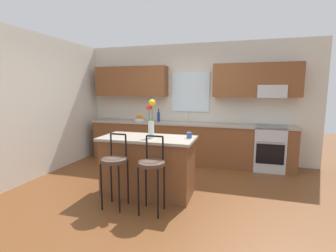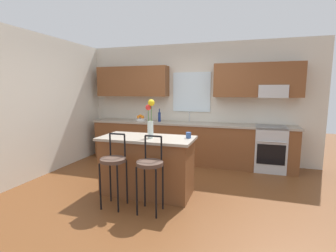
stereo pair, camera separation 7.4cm
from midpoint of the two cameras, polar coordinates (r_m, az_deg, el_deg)
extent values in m
plane|color=brown|center=(4.25, -1.07, -14.60)|extent=(14.00, 14.00, 0.00)
cube|color=beige|center=(5.51, -26.46, 4.28)|extent=(0.12, 4.60, 2.70)
cube|color=beige|center=(5.92, 4.94, 5.34)|extent=(5.60, 0.12, 2.70)
cube|color=brown|center=(6.14, -8.75, 10.05)|extent=(1.76, 0.34, 0.70)
cube|color=brown|center=(5.57, 19.19, 9.88)|extent=(1.76, 0.34, 0.70)
cube|color=silver|center=(5.84, 4.83, 7.75)|extent=(0.88, 0.03, 0.90)
cube|color=#B7BABC|center=(5.56, 22.26, 7.35)|extent=(0.56, 0.36, 0.26)
cube|color=brown|center=(5.69, 4.09, -4.03)|extent=(4.50, 0.60, 0.88)
cube|color=#9E9384|center=(5.61, 4.14, 0.56)|extent=(4.56, 0.64, 0.04)
cube|color=#B7BABC|center=(5.62, 4.01, 0.06)|extent=(0.54, 0.38, 0.11)
cylinder|color=#B7BABC|center=(5.75, 4.37, 2.06)|extent=(0.02, 0.02, 0.22)
cylinder|color=#B7BABC|center=(5.68, 4.26, 3.10)|extent=(0.02, 0.12, 0.02)
cube|color=#B7BABC|center=(5.57, 21.73, -4.67)|extent=(0.60, 0.60, 0.92)
cube|color=black|center=(5.29, 21.98, -6.00)|extent=(0.52, 0.02, 0.40)
cylinder|color=#B7BABC|center=(5.20, 22.17, -3.32)|extent=(0.50, 0.02, 0.02)
cube|color=brown|center=(4.02, -5.17, -9.29)|extent=(1.40, 0.63, 0.88)
cube|color=#9E9384|center=(3.91, -5.26, -2.85)|extent=(1.48, 0.71, 0.04)
cylinder|color=black|center=(3.63, -15.62, -13.36)|extent=(0.02, 0.02, 0.66)
cylinder|color=black|center=(3.51, -11.76, -14.04)|extent=(0.02, 0.02, 0.66)
cylinder|color=black|center=(3.85, -13.45, -12.03)|extent=(0.02, 0.02, 0.66)
cylinder|color=black|center=(3.73, -9.76, -12.60)|extent=(0.02, 0.02, 0.66)
cylinder|color=#4C382D|center=(3.56, -12.83, -7.66)|extent=(0.36, 0.36, 0.05)
cylinder|color=black|center=(3.69, -13.49, -4.18)|extent=(0.02, 0.02, 0.32)
cylinder|color=black|center=(3.58, -10.23, -4.46)|extent=(0.02, 0.02, 0.32)
cylinder|color=black|center=(3.60, -11.96, -1.83)|extent=(0.23, 0.02, 0.02)
cylinder|color=black|center=(3.39, -7.45, -14.73)|extent=(0.02, 0.02, 0.66)
cylinder|color=black|center=(3.30, -2.99, -15.36)|extent=(0.02, 0.02, 0.66)
cylinder|color=black|center=(3.62, -5.67, -13.17)|extent=(0.02, 0.02, 0.66)
cylinder|color=black|center=(3.53, -1.49, -13.68)|extent=(0.02, 0.02, 0.66)
cylinder|color=#4C382D|center=(3.34, -4.47, -8.58)|extent=(0.36, 0.36, 0.05)
cylinder|color=black|center=(3.45, -5.52, -4.84)|extent=(0.02, 0.02, 0.32)
cylinder|color=black|center=(3.37, -1.82, -5.11)|extent=(0.02, 0.02, 0.32)
cylinder|color=black|center=(3.38, -3.72, -2.34)|extent=(0.23, 0.02, 0.02)
cylinder|color=silver|center=(3.81, -4.44, -0.84)|extent=(0.09, 0.09, 0.26)
cylinder|color=#3D722D|center=(3.77, -4.21, 1.84)|extent=(0.01, 0.01, 0.46)
sphere|color=yellow|center=(3.75, -4.25, 5.35)|extent=(0.10, 0.10, 0.10)
cylinder|color=#3D722D|center=(3.79, -4.88, 1.33)|extent=(0.01, 0.01, 0.39)
sphere|color=red|center=(3.78, -4.92, 4.28)|extent=(0.09, 0.09, 0.09)
cylinder|color=#33518C|center=(3.82, 4.34, -2.11)|extent=(0.08, 0.08, 0.09)
cylinder|color=silver|center=(5.96, -6.93, 1.47)|extent=(0.24, 0.24, 0.06)
sphere|color=orange|center=(5.93, -6.46, 2.07)|extent=(0.08, 0.08, 0.08)
sphere|color=orange|center=(6.00, -6.73, 2.14)|extent=(0.07, 0.07, 0.07)
sphere|color=orange|center=(5.97, -7.41, 2.10)|extent=(0.07, 0.07, 0.07)
sphere|color=orange|center=(5.95, -6.94, 2.38)|extent=(0.07, 0.07, 0.07)
cylinder|color=navy|center=(5.78, -2.56, 2.08)|extent=(0.06, 0.06, 0.22)
cylinder|color=navy|center=(5.76, -2.57, 3.50)|extent=(0.03, 0.03, 0.07)
cylinder|color=black|center=(5.76, -2.57, 3.89)|extent=(0.03, 0.03, 0.02)
camera|label=1|loc=(0.04, -90.47, -0.07)|focal=26.57mm
camera|label=2|loc=(0.04, 89.53, 0.07)|focal=26.57mm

